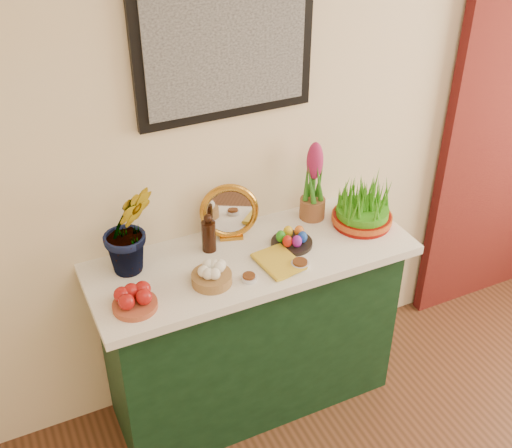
{
  "coord_description": "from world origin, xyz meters",
  "views": [
    {
      "loc": [
        -1.29,
        -0.0,
        2.5
      ],
      "look_at": [
        -0.36,
        1.95,
        1.07
      ],
      "focal_mm": 45.0,
      "sensor_mm": 36.0,
      "label": 1
    }
  ],
  "objects": [
    {
      "name": "sideboard",
      "position": [
        -0.36,
        2.0,
        0.42
      ],
      "size": [
        1.3,
        0.45,
        0.85
      ],
      "primitive_type": "cube",
      "color": "#12331B",
      "rests_on": "ground"
    },
    {
      "name": "tablecloth",
      "position": [
        -0.36,
        2.0,
        0.87
      ],
      "size": [
        1.4,
        0.55,
        0.04
      ],
      "primitive_type": "cube",
      "color": "white",
      "rests_on": "sideboard"
    },
    {
      "name": "hyacinth_green",
      "position": [
        -0.84,
        2.11,
        1.15
      ],
      "size": [
        0.27,
        0.23,
        0.52
      ],
      "primitive_type": "imported",
      "rotation": [
        0.0,
        0.0,
        -0.03
      ],
      "color": "#2E771D",
      "rests_on": "tablecloth"
    },
    {
      "name": "apple_bowl",
      "position": [
        -0.91,
        1.87,
        0.93
      ],
      "size": [
        0.23,
        0.23,
        0.09
      ],
      "color": "#A4492C",
      "rests_on": "tablecloth"
    },
    {
      "name": "garlic_basket",
      "position": [
        -0.59,
        1.89,
        0.93
      ],
      "size": [
        0.18,
        0.18,
        0.09
      ],
      "color": "olive",
      "rests_on": "tablecloth"
    },
    {
      "name": "vinegar_cruet",
      "position": [
        -0.51,
        2.11,
        0.97
      ],
      "size": [
        0.06,
        0.06,
        0.18
      ],
      "color": "black",
      "rests_on": "tablecloth"
    },
    {
      "name": "mirror",
      "position": [
        -0.39,
        2.16,
        1.01
      ],
      "size": [
        0.26,
        0.13,
        0.26
      ],
      "color": "#BA7D24",
      "rests_on": "tablecloth"
    },
    {
      "name": "book",
      "position": [
        -0.37,
        1.88,
        0.9
      ],
      "size": [
        0.16,
        0.22,
        0.03
      ],
      "primitive_type": "imported",
      "rotation": [
        0.0,
        0.0,
        0.11
      ],
      "color": "gold",
      "rests_on": "tablecloth"
    },
    {
      "name": "spice_dish_left",
      "position": [
        -0.45,
        1.84,
        0.9
      ],
      "size": [
        0.06,
        0.06,
        0.03
      ],
      "color": "silver",
      "rests_on": "tablecloth"
    },
    {
      "name": "spice_dish_right",
      "position": [
        -0.22,
        1.83,
        0.9
      ],
      "size": [
        0.08,
        0.08,
        0.03
      ],
      "color": "silver",
      "rests_on": "tablecloth"
    },
    {
      "name": "egg_plate",
      "position": [
        -0.18,
        1.99,
        0.92
      ],
      "size": [
        0.2,
        0.2,
        0.07
      ],
      "color": "black",
      "rests_on": "tablecloth"
    },
    {
      "name": "hyacinth_pink",
      "position": [
        0.01,
        2.15,
        1.06
      ],
      "size": [
        0.12,
        0.12,
        0.38
      ],
      "color": "brown",
      "rests_on": "tablecloth"
    },
    {
      "name": "wheatgrass_sabzeh",
      "position": [
        0.19,
        2.0,
        0.99
      ],
      "size": [
        0.27,
        0.27,
        0.22
      ],
      "color": "#7C0A04",
      "rests_on": "tablecloth"
    }
  ]
}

